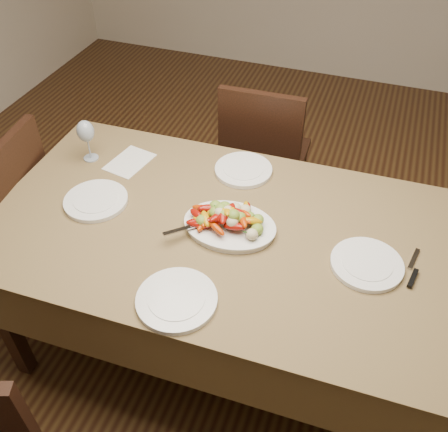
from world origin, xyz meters
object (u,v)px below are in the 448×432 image
plate_near (177,300)px  chair_far (266,155)px  serving_platter (230,227)px  plate_left (96,201)px  wine_glass (87,139)px  dining_table (224,291)px  plate_right (367,264)px  plate_far (243,170)px

plate_near → chair_far: bearing=91.9°
chair_far → serving_platter: (0.10, -0.91, 0.30)m
plate_left → wine_glass: bearing=124.2°
dining_table → plate_right: plate_right is taller
dining_table → plate_right: (0.54, -0.02, 0.39)m
chair_far → plate_near: bearing=90.4°
chair_far → plate_left: size_ratio=3.70×
plate_right → plate_near: bearing=-147.1°
wine_glass → plate_near: bearing=-41.8°
plate_left → plate_right: 1.08m
dining_table → plate_far: bearing=96.1°
plate_far → wine_glass: (-0.68, -0.13, 0.09)m
plate_far → wine_glass: wine_glass is taller
plate_near → wine_glass: bearing=138.2°
chair_far → plate_near: chair_far is taller
plate_left → wine_glass: wine_glass is taller
plate_far → plate_right: bearing=-33.2°
chair_far → plate_far: bearing=92.0°
serving_platter → plate_left: serving_platter is taller
serving_platter → plate_left: bearing=-176.9°
plate_far → wine_glass: bearing=-168.7°
chair_far → plate_left: (-0.47, -0.94, 0.29)m
plate_left → plate_far: (0.50, 0.39, 0.00)m
plate_right → plate_near: size_ratio=0.94×
plate_left → plate_far: 0.64m
serving_platter → plate_far: size_ratio=1.37×
plate_right → plate_far: same height
dining_table → wine_glass: size_ratio=8.98×
dining_table → wine_glass: (-0.72, 0.23, 0.48)m
chair_far → wine_glass: (-0.64, -0.68, 0.39)m
dining_table → plate_left: (-0.54, -0.03, 0.39)m
plate_near → wine_glass: (-0.69, 0.61, 0.09)m
wine_glass → dining_table: bearing=-17.7°
dining_table → serving_platter: 0.39m
dining_table → plate_near: (-0.03, -0.38, 0.39)m
plate_far → plate_left: bearing=-141.7°
wine_glass → plate_left: bearing=-55.8°
dining_table → plate_left: bearing=-176.7°
serving_platter → plate_near: (-0.05, -0.38, -0.00)m
plate_far → chair_far: bearing=93.6°
serving_platter → plate_near: 0.39m
plate_right → serving_platter: bearing=178.2°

